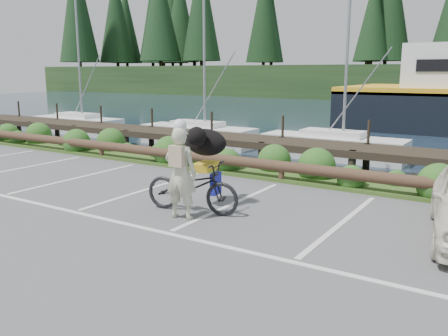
{
  "coord_description": "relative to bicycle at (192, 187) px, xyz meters",
  "views": [
    {
      "loc": [
        5.48,
        -7.04,
        3.01
      ],
      "look_at": [
        0.48,
        0.87,
        1.1
      ],
      "focal_mm": 38.0,
      "sensor_mm": 36.0,
      "label": 1
    }
  ],
  "objects": [
    {
      "name": "dog",
      "position": [
        -0.11,
        0.68,
        0.88
      ],
      "size": [
        0.69,
        1.13,
        0.61
      ],
      "primitive_type": "ellipsoid",
      "rotation": [
        0.0,
        0.0,
        1.73
      ],
      "color": "black",
      "rests_on": "bicycle"
    },
    {
      "name": "log_rail",
      "position": [
        0.43,
        3.59,
        -0.57
      ],
      "size": [
        32.0,
        0.3,
        0.6
      ],
      "primitive_type": null,
      "color": "#443021",
      "rests_on": "ground"
    },
    {
      "name": "cyclist",
      "position": [
        0.08,
        -0.5,
        0.39
      ],
      "size": [
        0.77,
        0.57,
        1.92
      ],
      "primitive_type": "imported",
      "rotation": [
        0.0,
        0.0,
        3.3
      ],
      "color": "beige",
      "rests_on": "ground"
    },
    {
      "name": "bicycle",
      "position": [
        0.0,
        0.0,
        0.0
      ],
      "size": [
        2.26,
        1.09,
        1.14
      ],
      "primitive_type": "imported",
      "rotation": [
        0.0,
        0.0,
        1.73
      ],
      "color": "black",
      "rests_on": "ground"
    },
    {
      "name": "ground",
      "position": [
        0.43,
        -1.01,
        -0.57
      ],
      "size": [
        72.0,
        72.0,
        0.0
      ],
      "primitive_type": "plane",
      "color": "#505052"
    },
    {
      "name": "vegetation_strip",
      "position": [
        0.43,
        4.29,
        -0.52
      ],
      "size": [
        34.0,
        1.6,
        0.1
      ],
      "primitive_type": "cube",
      "color": "#3D5B21",
      "rests_on": "ground"
    }
  ]
}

